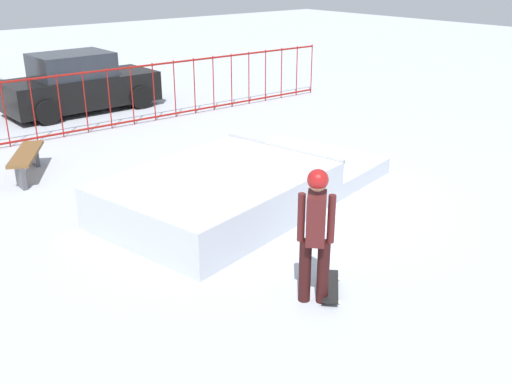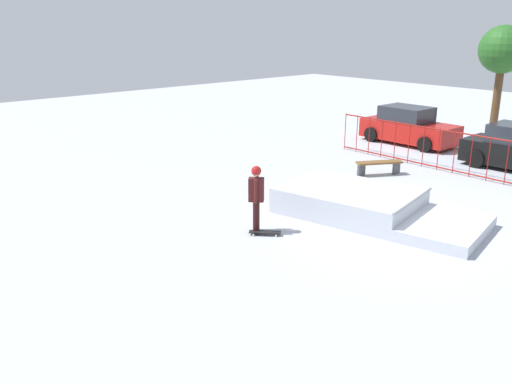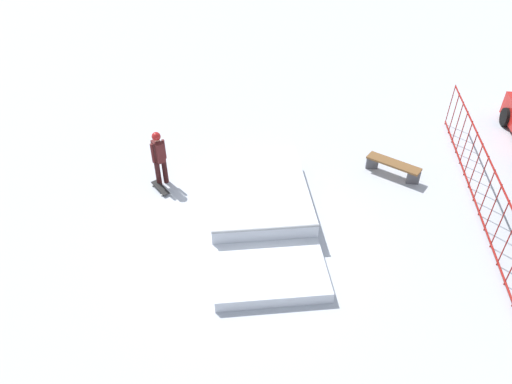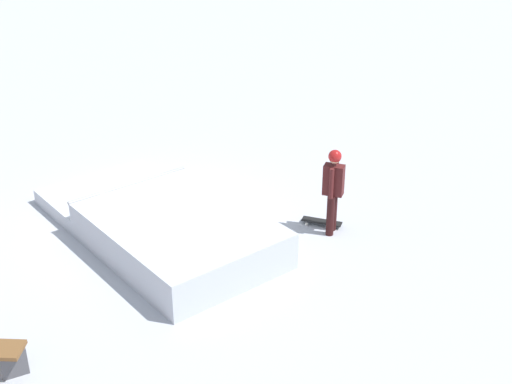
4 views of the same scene
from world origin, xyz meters
name	(u,v)px [view 4 (image 4 of 4)]	position (x,y,z in m)	size (l,w,h in m)	color
ground_plane	(151,221)	(0.00, 0.00, 0.00)	(60.00, 60.00, 0.00)	#B2B7C1
skate_ramp	(166,227)	(-0.90, -0.01, 0.32)	(5.82, 3.65, 0.74)	silver
skater	(333,185)	(-2.02, -2.99, 1.01)	(0.43, 0.42, 1.73)	black
skateboard	(322,222)	(-1.70, -2.98, 0.08)	(0.72, 0.69, 0.09)	black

